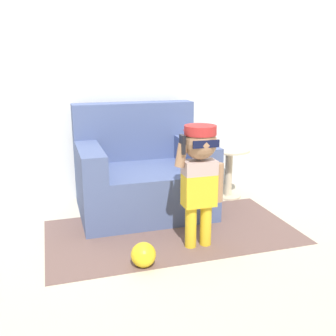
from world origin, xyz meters
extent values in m
plane|color=#BCB29E|center=(0.00, 0.00, 0.00)|extent=(10.00, 10.00, 0.00)
cube|color=silver|center=(0.00, 0.67, 1.30)|extent=(10.00, 0.05, 2.60)
cube|color=#475684|center=(-0.03, 0.12, 0.21)|extent=(1.13, 0.90, 0.42)
cube|color=#475684|center=(-0.03, 0.46, 0.68)|extent=(1.13, 0.21, 0.53)
cube|color=#475684|center=(-0.50, 0.01, 0.53)|extent=(0.20, 0.70, 0.22)
cube|color=#475684|center=(0.44, 0.01, 0.53)|extent=(0.20, 0.70, 0.22)
cylinder|color=gold|center=(0.13, -0.68, 0.16)|extent=(0.08, 0.08, 0.32)
cylinder|color=gold|center=(0.25, -0.68, 0.16)|extent=(0.08, 0.08, 0.32)
cube|color=gold|center=(0.19, -0.68, 0.44)|extent=(0.23, 0.13, 0.23)
cube|color=#B29993|center=(0.19, -0.68, 0.60)|extent=(0.23, 0.13, 0.10)
sphere|color=#997051|center=(0.19, -0.68, 0.78)|extent=(0.23, 0.23, 0.23)
cylinder|color=#B22828|center=(0.19, -0.68, 0.87)|extent=(0.22, 0.22, 0.06)
cube|color=#B22828|center=(0.19, -0.57, 0.84)|extent=(0.13, 0.11, 0.01)
cube|color=#0F1433|center=(0.19, -0.79, 0.79)|extent=(0.19, 0.01, 0.05)
cylinder|color=#997051|center=(0.34, -0.68, 0.48)|extent=(0.07, 0.07, 0.29)
cylinder|color=#997051|center=(0.05, -0.68, 0.70)|extent=(0.09, 0.07, 0.17)
cube|color=black|center=(0.06, -0.70, 0.78)|extent=(0.02, 0.07, 0.13)
cylinder|color=beige|center=(0.87, 0.25, 0.01)|extent=(0.26, 0.26, 0.02)
cylinder|color=beige|center=(0.87, 0.25, 0.24)|extent=(0.07, 0.07, 0.47)
cylinder|color=beige|center=(0.87, 0.25, 0.48)|extent=(0.40, 0.40, 0.02)
cube|color=brown|center=(0.08, -0.39, 0.00)|extent=(1.96, 1.04, 0.01)
sphere|color=yellow|center=(-0.27, -0.85, 0.08)|extent=(0.17, 0.17, 0.17)
camera|label=1|loc=(-0.80, -3.15, 1.33)|focal=42.00mm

